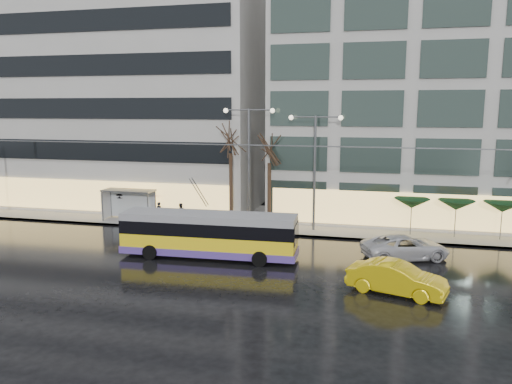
% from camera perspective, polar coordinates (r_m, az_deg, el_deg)
% --- Properties ---
extents(ground, '(140.00, 140.00, 0.00)m').
position_cam_1_polar(ground, '(29.59, -9.82, -8.71)').
color(ground, black).
rests_on(ground, ground).
extents(sidewalk, '(80.00, 10.00, 0.15)m').
position_cam_1_polar(sidewalk, '(41.83, 0.29, -3.00)').
color(sidewalk, gray).
rests_on(sidewalk, ground).
extents(kerb, '(80.00, 0.10, 0.15)m').
position_cam_1_polar(kerb, '(37.16, -1.46, -4.63)').
color(kerb, slate).
rests_on(kerb, ground).
extents(building_left, '(34.00, 14.00, 22.00)m').
position_cam_1_polar(building_left, '(52.43, -18.29, 11.28)').
color(building_left, '#A4A39D').
rests_on(building_left, sidewalk).
extents(building_right, '(32.00, 14.00, 25.00)m').
position_cam_1_polar(building_right, '(45.52, 23.83, 13.16)').
color(building_right, '#A4A39D').
rests_on(building_right, sidewalk).
extents(trolleybus, '(11.02, 4.38, 5.08)m').
position_cam_1_polar(trolleybus, '(31.16, -5.42, -5.02)').
color(trolleybus, yellow).
rests_on(trolleybus, ground).
extents(catenary, '(42.24, 5.12, 7.00)m').
position_cam_1_polar(catenary, '(35.56, -3.50, 1.57)').
color(catenary, '#595B60').
rests_on(catenary, ground).
extents(bus_shelter, '(4.20, 1.60, 2.51)m').
position_cam_1_polar(bus_shelter, '(42.03, -14.69, -0.63)').
color(bus_shelter, '#595B60').
rests_on(bus_shelter, sidewalk).
extents(street_lamp_near, '(3.96, 0.36, 9.03)m').
position_cam_1_polar(street_lamp_near, '(37.84, -0.81, 4.73)').
color(street_lamp_near, '#595B60').
rests_on(street_lamp_near, sidewalk).
extents(street_lamp_far, '(3.96, 0.36, 8.53)m').
position_cam_1_polar(street_lamp_far, '(36.96, 6.74, 4.11)').
color(street_lamp_far, '#595B60').
rests_on(street_lamp_far, sidewalk).
extents(tree_a, '(3.20, 3.20, 8.40)m').
position_cam_1_polar(tree_a, '(38.35, -2.93, 6.43)').
color(tree_a, black).
rests_on(tree_a, sidewalk).
extents(tree_b, '(3.20, 3.20, 7.70)m').
position_cam_1_polar(tree_b, '(37.85, 1.55, 5.35)').
color(tree_b, black).
rests_on(tree_b, sidewalk).
extents(parasol_a, '(2.50, 2.50, 2.65)m').
position_cam_1_polar(parasol_a, '(37.46, 17.37, -1.24)').
color(parasol_a, '#595B60').
rests_on(parasol_a, sidewalk).
extents(parasol_b, '(2.50, 2.50, 2.65)m').
position_cam_1_polar(parasol_b, '(37.80, 21.91, -1.41)').
color(parasol_b, '#595B60').
rests_on(parasol_b, sidewalk).
extents(parasol_c, '(2.50, 2.50, 2.65)m').
position_cam_1_polar(parasol_c, '(38.37, 26.34, -1.56)').
color(parasol_c, '#595B60').
rests_on(parasol_c, sidewalk).
extents(taxi_b, '(5.15, 3.06, 1.60)m').
position_cam_1_polar(taxi_b, '(26.29, 15.75, -9.47)').
color(taxi_b, gold).
rests_on(taxi_b, ground).
extents(sedan_silver, '(5.87, 4.25, 1.48)m').
position_cam_1_polar(sedan_silver, '(32.26, 16.69, -6.05)').
color(sedan_silver, silver).
rests_on(sedan_silver, ground).
extents(pedestrian_a, '(1.16, 1.18, 2.19)m').
position_cam_1_polar(pedestrian_a, '(40.84, -11.02, -1.28)').
color(pedestrian_a, black).
rests_on(pedestrian_a, sidewalk).
extents(pedestrian_b, '(0.90, 0.81, 1.51)m').
position_cam_1_polar(pedestrian_b, '(40.51, -8.62, -2.33)').
color(pedestrian_b, black).
rests_on(pedestrian_b, sidewalk).
extents(pedestrian_c, '(1.28, 0.87, 2.11)m').
position_cam_1_polar(pedestrian_c, '(43.16, -15.15, -1.30)').
color(pedestrian_c, black).
rests_on(pedestrian_c, sidewalk).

